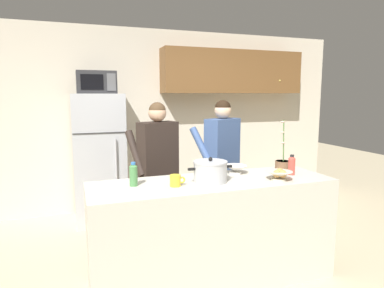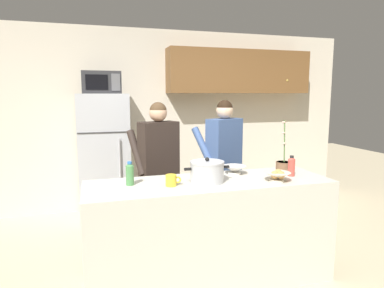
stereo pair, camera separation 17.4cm
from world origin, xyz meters
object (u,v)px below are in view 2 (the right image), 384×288
empty_bowl (234,169)px  potted_orchid (284,164)px  bottle_mid_counter (130,174)px  microwave (101,83)px  person_by_sink (223,154)px  bread_bowl (277,176)px  bottle_near_edge (291,166)px  refrigerator (104,158)px  cooking_pot (207,172)px  person_near_pot (158,159)px  coffee_mug (171,180)px

empty_bowl → potted_orchid: potted_orchid is taller
bottle_mid_counter → potted_orchid: bearing=4.7°
microwave → empty_bowl: 2.17m
empty_bowl → person_by_sink: bearing=77.5°
person_by_sink → potted_orchid: person_by_sink is taller
bread_bowl → bottle_near_edge: size_ratio=1.23×
refrigerator → empty_bowl: size_ratio=7.65×
microwave → cooking_pot: 2.17m
person_near_pot → bottle_mid_counter: 0.81m
refrigerator → empty_bowl: (1.14, -1.67, 0.13)m
person_by_sink → cooking_pot: bearing=-120.2°
microwave → coffee_mug: 2.12m
bread_bowl → bottle_mid_counter: 1.26m
bottle_near_edge → refrigerator: bearing=130.6°
microwave → person_by_sink: 1.83m
microwave → potted_orchid: microwave is taller
person_near_pot → bottle_mid_counter: (-0.38, -0.72, 0.03)m
coffee_mug → bread_bowl: bread_bowl is taller
cooking_pot → bread_bowl: cooking_pot is taller
cooking_pot → bread_bowl: size_ratio=1.72×
microwave → bread_bowl: microwave is taller
person_by_sink → bottle_near_edge: size_ratio=8.40×
bread_bowl → empty_bowl: (-0.25, 0.36, -0.00)m
cooking_pot → potted_orchid: 0.91m
refrigerator → bread_bowl: 2.46m
microwave → coffee_mug: size_ratio=3.66×
microwave → bread_bowl: 2.58m
person_by_sink → cooking_pot: size_ratio=3.97×
cooking_pot → potted_orchid: size_ratio=0.81×
cooking_pot → coffee_mug: cooking_pot is taller
cooking_pot → bottle_near_edge: size_ratio=2.12×
potted_orchid → bottle_near_edge: bearing=-104.8°
microwave → refrigerator: bearing=90.1°
bread_bowl → empty_bowl: bearing=124.6°
microwave → bread_bowl: bearing=-55.3°
refrigerator → person_by_sink: (1.28, -1.04, 0.16)m
refrigerator → microwave: 0.98m
microwave → coffee_mug: (0.47, -1.89, -0.85)m
person_near_pot → bread_bowl: 1.29m
coffee_mug → bread_bowl: size_ratio=0.56×
person_by_sink → potted_orchid: size_ratio=3.22×
bottle_near_edge → microwave: bearing=130.9°
person_near_pot → potted_orchid: (1.15, -0.59, -0.00)m
microwave → potted_orchid: size_ratio=0.96×
coffee_mug → potted_orchid: (1.20, 0.25, 0.02)m
person_by_sink → bottle_mid_counter: size_ratio=8.07×
microwave → person_by_sink: microwave is taller
coffee_mug → bottle_mid_counter: size_ratio=0.66×
person_near_pot → coffee_mug: (-0.05, -0.85, -0.02)m
empty_bowl → bottle_mid_counter: bottle_mid_counter is taller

